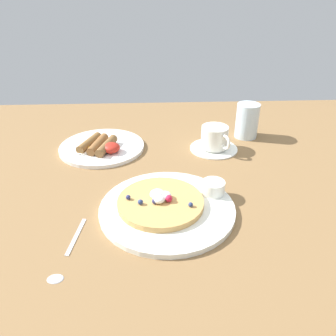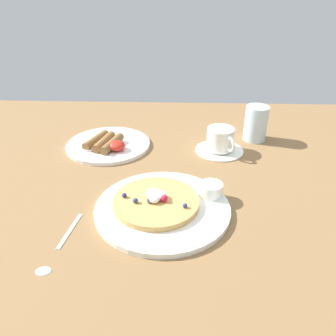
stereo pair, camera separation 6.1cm
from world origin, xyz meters
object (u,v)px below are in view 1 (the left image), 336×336
at_px(coffee_cup, 215,137).
at_px(breakfast_plate, 102,147).
at_px(coffee_saucer, 214,148).
at_px(teaspoon, 64,259).
at_px(water_glass, 247,121).
at_px(syrup_ramekin, 213,187).
at_px(pancake_plate, 167,209).

bearing_deg(coffee_cup, breakfast_plate, 176.44).
xyz_separation_m(coffee_saucer, teaspoon, (-0.34, -0.43, -0.00)).
xyz_separation_m(coffee_saucer, water_glass, (0.12, 0.09, 0.05)).
relative_size(syrup_ramekin, water_glass, 0.49).
height_order(breakfast_plate, coffee_saucer, breakfast_plate).
xyz_separation_m(pancake_plate, syrup_ramekin, (0.11, 0.05, 0.02)).
bearing_deg(syrup_ramekin, coffee_cup, 79.73).
bearing_deg(breakfast_plate, coffee_cup, -3.56).
bearing_deg(coffee_saucer, breakfast_plate, 176.70).
distance_m(pancake_plate, water_glass, 0.47).
bearing_deg(water_glass, syrup_ramekin, -115.61).
relative_size(pancake_plate, water_glass, 2.74).
bearing_deg(coffee_cup, water_glass, 37.16).
distance_m(syrup_ramekin, breakfast_plate, 0.39).
xyz_separation_m(coffee_cup, teaspoon, (-0.35, -0.43, -0.04)).
bearing_deg(teaspoon, breakfast_plate, 88.42).
relative_size(syrup_ramekin, coffee_cup, 0.51).
distance_m(coffee_saucer, coffee_cup, 0.04).
distance_m(pancake_plate, coffee_saucer, 0.33).
xyz_separation_m(breakfast_plate, teaspoon, (-0.01, -0.45, -0.00)).
height_order(pancake_plate, coffee_cup, coffee_cup).
xyz_separation_m(pancake_plate, coffee_cup, (0.15, 0.29, 0.03)).
distance_m(coffee_cup, teaspoon, 0.55).
relative_size(coffee_saucer, coffee_cup, 1.34).
height_order(coffee_saucer, water_glass, water_glass).
relative_size(pancake_plate, teaspoon, 1.72).
distance_m(pancake_plate, breakfast_plate, 0.36).
xyz_separation_m(syrup_ramekin, teaspoon, (-0.30, -0.19, -0.03)).
xyz_separation_m(syrup_ramekin, coffee_saucer, (0.04, 0.25, -0.02)).
distance_m(pancake_plate, teaspoon, 0.24).
distance_m(coffee_cup, water_glass, 0.15).
height_order(pancake_plate, syrup_ramekin, syrup_ramekin).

